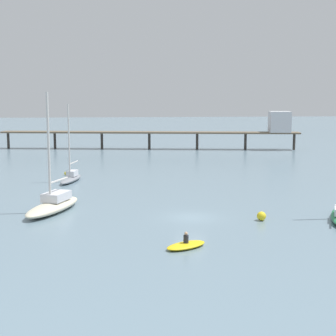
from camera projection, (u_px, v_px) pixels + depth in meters
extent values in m
plane|color=slate|center=(191.00, 218.00, 43.97)|extent=(400.00, 400.00, 0.00)
cube|color=brown|center=(149.00, 132.00, 98.97)|extent=(57.60, 11.44, 0.30)
cylinder|color=#38332D|center=(8.00, 141.00, 100.54)|extent=(0.50, 0.50, 3.10)
cylinder|color=#38332D|center=(55.00, 141.00, 100.10)|extent=(0.50, 0.50, 3.10)
cylinder|color=#38332D|center=(102.00, 141.00, 99.66)|extent=(0.50, 0.50, 3.10)
cylinder|color=#38332D|center=(149.00, 141.00, 99.22)|extent=(0.50, 0.50, 3.10)
cylinder|color=#38332D|center=(197.00, 141.00, 98.77)|extent=(0.50, 0.50, 3.10)
cylinder|color=#38332D|center=(245.00, 142.00, 98.33)|extent=(0.50, 0.50, 3.10)
cylinder|color=#38332D|center=(294.00, 142.00, 97.89)|extent=(0.50, 0.50, 3.10)
cube|color=silver|center=(280.00, 122.00, 97.49)|extent=(4.41, 4.41, 3.95)
ellipsoid|color=beige|center=(53.00, 207.00, 46.05)|extent=(5.42, 8.81, 0.93)
cube|color=silver|center=(56.00, 196.00, 46.58)|extent=(2.64, 3.26, 0.75)
cylinder|color=silver|center=(49.00, 148.00, 44.88)|extent=(0.22, 0.22, 9.80)
cylinder|color=silver|center=(59.00, 180.00, 46.92)|extent=(1.40, 3.17, 0.18)
ellipsoid|color=gray|center=(71.00, 179.00, 62.03)|extent=(2.91, 6.54, 0.62)
cube|color=silver|center=(72.00, 173.00, 62.44)|extent=(1.40, 1.97, 0.69)
cylinder|color=silver|center=(69.00, 141.00, 61.05)|extent=(0.20, 0.20, 8.76)
cylinder|color=silver|center=(74.00, 163.00, 62.95)|extent=(0.88, 3.01, 0.16)
ellipsoid|color=yellow|center=(186.00, 245.00, 35.26)|extent=(3.46, 2.90, 0.35)
cylinder|color=#26262D|center=(186.00, 239.00, 35.19)|extent=(0.50, 0.50, 0.55)
sphere|color=tan|center=(186.00, 233.00, 35.14)|extent=(0.24, 0.24, 0.24)
sphere|color=yellow|center=(261.00, 216.00, 42.86)|extent=(0.77, 0.77, 0.77)
sphere|color=yellow|center=(66.00, 173.00, 66.94)|extent=(0.53, 0.53, 0.53)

